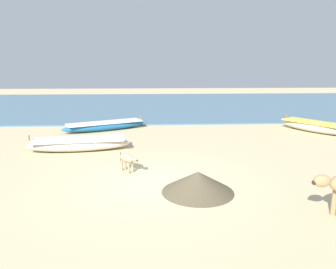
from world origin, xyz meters
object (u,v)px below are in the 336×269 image
Objects in this scene: fishing_boat_0 at (79,144)px; fishing_boat_2 at (316,126)px; fishing_boat_4 at (105,126)px; calf_near_dun at (127,159)px.

fishing_boat_0 is 1.09× the size of fishing_boat_2.
fishing_boat_0 is 0.93× the size of fishing_boat_4.
calf_near_dun is (2.10, -2.63, 0.15)m from fishing_boat_0.
fishing_boat_0 reaches higher than fishing_boat_4.
calf_near_dun is at bearing -101.61° from fishing_boat_4.
fishing_boat_0 reaches higher than calf_near_dun.
fishing_boat_4 reaches higher than calf_near_dun.
fishing_boat_4 is 5.53× the size of calf_near_dun.
fishing_boat_2 is 10.84m from fishing_boat_4.
fishing_boat_2 is at bearing -172.14° from fishing_boat_0.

